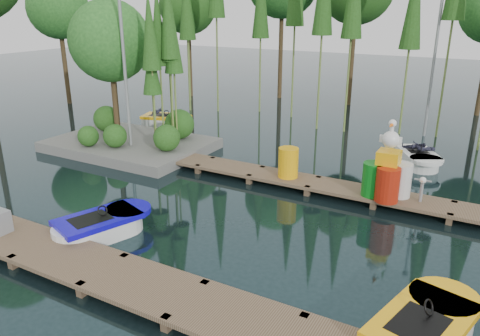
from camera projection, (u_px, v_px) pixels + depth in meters
The scene contains 14 objects.
ground_plane at pixel (217, 206), 13.68m from camera, with size 90.00×90.00×0.00m, color #1B2E32.
near_dock at pixel (104, 271), 9.90m from camera, with size 18.00×1.50×0.50m.
far_dock at pixel (284, 178), 15.19m from camera, with size 15.00×1.20×0.50m.
island at pixel (124, 69), 18.24m from camera, with size 6.20×4.20×6.75m.
lamp_island at pixel (123, 42), 16.86m from camera, with size 0.30×0.30×7.25m.
lamp_rear at pixel (437, 37), 19.44m from camera, with size 0.30×0.30×7.25m.
boat_blue at pixel (101, 227), 11.82m from camera, with size 1.96×2.84×0.88m.
boat_yellow_near at pixel (423, 332), 8.01m from camera, with size 1.90×3.00×0.93m.
boat_yellow_far at pixel (165, 121), 22.45m from camera, with size 2.76×1.80×1.27m.
boat_white_far at pixel (418, 158), 16.99m from camera, with size 2.18×2.69×1.17m.
utility_cabinet at pixel (0, 222), 11.37m from camera, with size 0.45×0.38×0.55m, color gray.
yellow_barrel at pixel (288, 163), 14.94m from camera, with size 0.64×0.64×0.96m, color #FFB20D.
drum_cluster at pixel (387, 175), 13.29m from camera, with size 1.32×1.21×2.28m.
seagull_post at pixel (422, 185), 13.04m from camera, with size 0.46×0.25×0.74m.
Camera 1 is at (6.75, -10.58, 5.59)m, focal length 35.00 mm.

